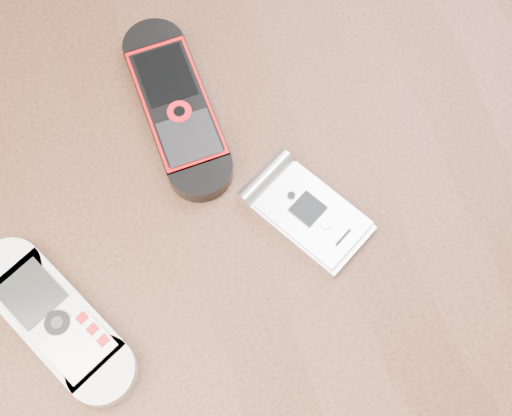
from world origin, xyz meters
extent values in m
plane|color=#472B19|center=(0.00, 0.00, 0.00)|extent=(4.00, 4.00, 0.00)
cube|color=black|center=(0.00, 0.00, 0.73)|extent=(1.20, 0.80, 0.03)
cube|color=black|center=(0.54, 0.34, 0.36)|extent=(0.06, 0.06, 0.71)
cube|color=beige|center=(-0.16, -0.03, 0.76)|extent=(0.11, 0.16, 0.02)
cube|color=black|center=(-0.03, 0.11, 0.76)|extent=(0.06, 0.17, 0.02)
cube|color=silver|center=(0.04, -0.02, 0.76)|extent=(0.10, 0.11, 0.02)
camera|label=1|loc=(-0.06, -0.19, 1.27)|focal=50.00mm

